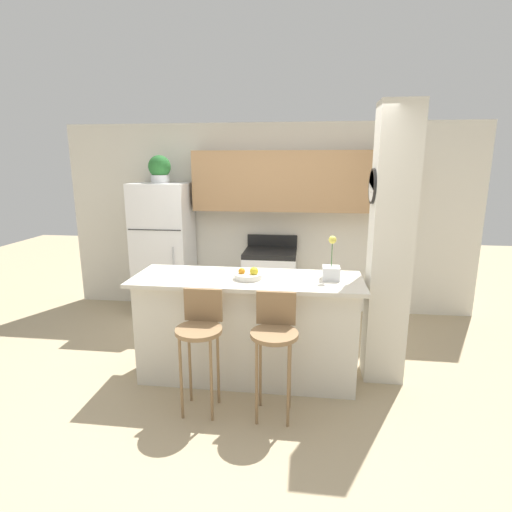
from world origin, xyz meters
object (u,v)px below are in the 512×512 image
at_px(refrigerator, 164,250).
at_px(trash_bin, 204,305).
at_px(stove_range, 270,284).
at_px(potted_plant_on_fridge, 160,169).
at_px(bar_stool_right, 275,336).
at_px(fruit_bowl, 248,275).
at_px(orchid_vase, 331,269).
at_px(bar_stool_left, 200,332).

relative_size(refrigerator, trash_bin, 4.68).
bearing_deg(stove_range, potted_plant_on_fridge, -179.51).
bearing_deg(bar_stool_right, fruit_bowl, 118.48).
bearing_deg(trash_bin, orchid_vase, -40.53).
bearing_deg(orchid_vase, trash_bin, 139.47).
relative_size(orchid_vase, trash_bin, 1.06).
distance_m(potted_plant_on_fridge, trash_bin, 1.87).
bearing_deg(potted_plant_on_fridge, stove_range, 0.49).
relative_size(stove_range, bar_stool_right, 1.05).
relative_size(bar_stool_left, fruit_bowl, 3.95).
relative_size(potted_plant_on_fridge, trash_bin, 0.93).
bearing_deg(stove_range, fruit_bowl, -91.99).
distance_m(refrigerator, bar_stool_right, 2.72).
bearing_deg(bar_stool_left, bar_stool_right, 0.00).
bearing_deg(trash_bin, refrigerator, 160.82).
relative_size(refrigerator, orchid_vase, 4.42).
height_order(bar_stool_right, potted_plant_on_fridge, potted_plant_on_fridge).
xyz_separation_m(bar_stool_right, fruit_bowl, (-0.29, 0.53, 0.34)).
distance_m(refrigerator, stove_range, 1.51).
xyz_separation_m(refrigerator, fruit_bowl, (1.39, -1.61, 0.14)).
bearing_deg(bar_stool_left, orchid_vase, 29.44).
bearing_deg(bar_stool_right, orchid_vase, 52.63).
distance_m(bar_stool_right, trash_bin, 2.27).
height_order(refrigerator, potted_plant_on_fridge, potted_plant_on_fridge).
height_order(potted_plant_on_fridge, trash_bin, potted_plant_on_fridge).
xyz_separation_m(bar_stool_left, orchid_vase, (1.07, 0.60, 0.40)).
xyz_separation_m(stove_range, trash_bin, (-0.86, -0.22, -0.27)).
bearing_deg(potted_plant_on_fridge, bar_stool_right, -51.88).
bearing_deg(orchid_vase, bar_stool_right, -127.37).
xyz_separation_m(bar_stool_left, fruit_bowl, (0.32, 0.53, 0.34)).
relative_size(refrigerator, bar_stool_left, 1.75).
height_order(bar_stool_left, fruit_bowl, fruit_bowl).
height_order(fruit_bowl, trash_bin, fruit_bowl).
bearing_deg(fruit_bowl, bar_stool_right, -61.52).
bearing_deg(bar_stool_right, stove_range, 96.10).
xyz_separation_m(stove_range, bar_stool_right, (0.23, -2.15, 0.23)).
bearing_deg(stove_range, bar_stool_left, -100.04).
xyz_separation_m(refrigerator, trash_bin, (0.59, -0.20, -0.70)).
distance_m(bar_stool_left, orchid_vase, 1.29).
bearing_deg(bar_stool_right, refrigerator, 128.12).
height_order(refrigerator, bar_stool_left, refrigerator).
bearing_deg(orchid_vase, fruit_bowl, -174.05).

